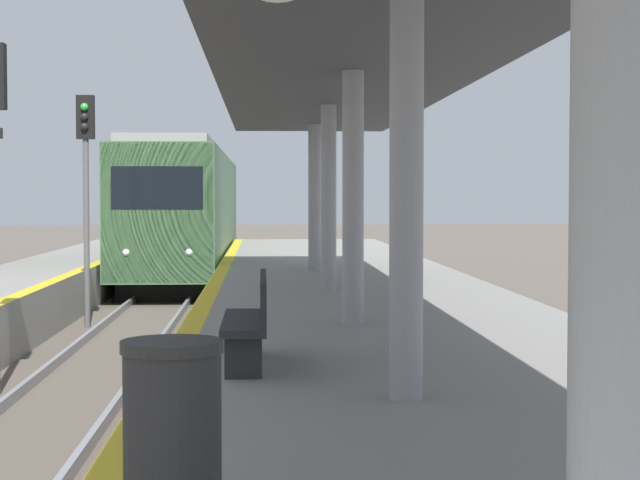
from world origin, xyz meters
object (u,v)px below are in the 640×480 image
Objects in this scene: trash_bin at (172,439)px; bench at (251,317)px; train at (188,211)px; signal_far at (86,167)px.

trash_bin is 5.46m from bench.
bench is at bearing 86.44° from trash_bin.
train is 32.10m from trash_bin.
trash_bin is at bearing -86.18° from train.
signal_far is 12.22m from bench.
trash_bin is (3.19, -17.00, -1.83)m from signal_far.
signal_far is 17.40m from trash_bin.
signal_far reaches higher than bench.
bench is (0.34, 5.45, -0.01)m from trash_bin.
trash_bin reaches higher than bench.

